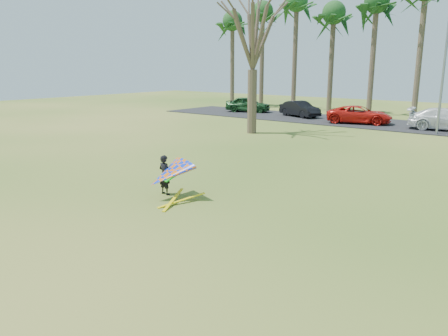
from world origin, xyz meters
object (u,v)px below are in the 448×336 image
Objects in this scene: car_0 at (248,104)px; car_3 at (448,119)px; bare_tree_left at (253,26)px; car_1 at (300,109)px; kite_flyer at (168,174)px; streetlight at (447,65)px; car_2 at (359,115)px.

car_3 is at bearing -113.87° from car_0.
car_0 is (-8.01, 10.77, -6.12)m from bare_tree_left.
kite_flyer is (8.46, -24.32, 0.09)m from car_1.
streetlight is at bearing 79.88° from kite_flyer.
car_3 is 2.18× the size of kite_flyer.
car_3 is at bearing 42.17° from bare_tree_left.
car_0 is 0.88× the size of car_2.
streetlight is 18.92m from car_0.
car_2 is at bearing 83.82° from car_3.
kite_flyer reaches higher than car_3.
car_1 is (-2.06, 10.28, -6.17)m from bare_tree_left.
kite_flyer is at bearing -100.12° from streetlight.
car_1 is 0.85× the size of car_2.
streetlight is 1.64× the size of car_2.
car_2 is at bearing 161.91° from streetlight.
bare_tree_left reaches higher than kite_flyer.
kite_flyer is (14.42, -24.81, 0.04)m from car_0.
streetlight is 1.54× the size of car_3.
bare_tree_left is 14.99m from car_3.
car_2 is (-6.31, 2.06, -3.72)m from streetlight.
bare_tree_left is at bearing -145.43° from streetlight.
bare_tree_left is at bearing 141.14° from car_2.
car_1 is at bearing -113.63° from car_0.
car_0 is 28.69m from kite_flyer.
car_0 is 1.04× the size of car_1.
car_1 is at bearing 77.53° from car_3.
bare_tree_left is 1.98× the size of car_2.
streetlight reaches higher than car_1.
streetlight is at bearing 34.57° from bare_tree_left.
streetlight is 1.93× the size of car_1.
car_0 is at bearing 126.64° from bare_tree_left.
car_2 is at bearing 96.31° from kite_flyer.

